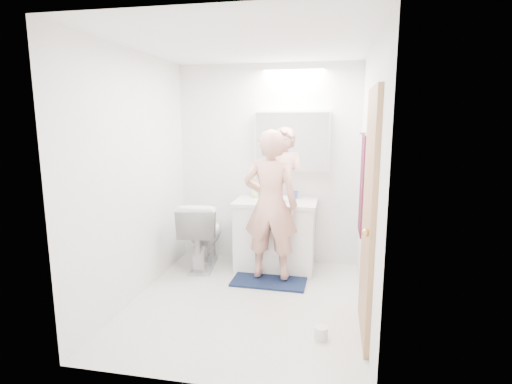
% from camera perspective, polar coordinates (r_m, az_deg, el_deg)
% --- Properties ---
extents(floor, '(2.50, 2.50, 0.00)m').
position_cam_1_polar(floor, '(4.04, -1.43, -15.44)').
color(floor, silver).
rests_on(floor, ground).
extents(ceiling, '(2.50, 2.50, 0.00)m').
position_cam_1_polar(ceiling, '(3.69, -1.62, 20.38)').
color(ceiling, white).
rests_on(ceiling, floor).
extents(wall_back, '(2.50, 0.00, 2.50)m').
position_cam_1_polar(wall_back, '(4.89, 1.70, 3.85)').
color(wall_back, white).
rests_on(wall_back, floor).
extents(wall_front, '(2.50, 0.00, 2.50)m').
position_cam_1_polar(wall_front, '(2.49, -7.83, -2.74)').
color(wall_front, white).
rests_on(wall_front, floor).
extents(wall_left, '(0.00, 2.50, 2.50)m').
position_cam_1_polar(wall_left, '(4.06, -16.86, 2.02)').
color(wall_left, white).
rests_on(wall_left, floor).
extents(wall_right, '(0.00, 2.50, 2.50)m').
position_cam_1_polar(wall_right, '(3.60, 15.82, 1.04)').
color(wall_right, white).
rests_on(wall_right, floor).
extents(vanity_cabinet, '(0.90, 0.55, 0.78)m').
position_cam_1_polar(vanity_cabinet, '(4.76, 2.76, -6.32)').
color(vanity_cabinet, white).
rests_on(vanity_cabinet, floor).
extents(countertop, '(0.95, 0.58, 0.04)m').
position_cam_1_polar(countertop, '(4.66, 2.80, -1.49)').
color(countertop, white).
rests_on(countertop, vanity_cabinet).
extents(sink_basin, '(0.36, 0.36, 0.03)m').
position_cam_1_polar(sink_basin, '(4.68, 2.86, -0.99)').
color(sink_basin, white).
rests_on(sink_basin, countertop).
extents(faucet, '(0.02, 0.02, 0.16)m').
position_cam_1_polar(faucet, '(4.85, 3.19, 0.20)').
color(faucet, silver).
rests_on(faucet, countertop).
extents(medicine_cabinet, '(0.88, 0.14, 0.70)m').
position_cam_1_polar(medicine_cabinet, '(4.75, 5.16, 7.24)').
color(medicine_cabinet, white).
rests_on(medicine_cabinet, wall_back).
extents(mirror_panel, '(0.84, 0.01, 0.66)m').
position_cam_1_polar(mirror_panel, '(4.68, 5.06, 7.19)').
color(mirror_panel, silver).
rests_on(mirror_panel, medicine_cabinet).
extents(toilet, '(0.54, 0.84, 0.81)m').
position_cam_1_polar(toilet, '(4.85, -7.68, -5.93)').
color(toilet, silver).
rests_on(toilet, floor).
extents(bath_rug, '(0.81, 0.57, 0.02)m').
position_cam_1_polar(bath_rug, '(4.53, 2.02, -12.27)').
color(bath_rug, '#152142').
rests_on(bath_rug, floor).
extents(person, '(0.60, 0.40, 1.61)m').
position_cam_1_polar(person, '(4.28, 2.09, -1.85)').
color(person, '#DC9884').
rests_on(person, bath_rug).
extents(door, '(0.04, 0.80, 2.00)m').
position_cam_1_polar(door, '(3.30, 15.77, -3.36)').
color(door, tan).
rests_on(door, wall_right).
extents(door_knob, '(0.06, 0.06, 0.06)m').
position_cam_1_polar(door_knob, '(3.02, 15.39, -5.60)').
color(door_knob, gold).
rests_on(door_knob, door).
extents(towel, '(0.02, 0.42, 1.00)m').
position_cam_1_polar(towel, '(4.16, 14.87, 0.92)').
color(towel, '#131136').
rests_on(towel, wall_right).
extents(towel_hook, '(0.07, 0.02, 0.02)m').
position_cam_1_polar(towel_hook, '(4.11, 15.03, 8.10)').
color(towel_hook, silver).
rests_on(towel_hook, wall_right).
extents(soap_bottle_a, '(0.12, 0.12, 0.24)m').
position_cam_1_polar(soap_bottle_a, '(4.82, -0.14, 0.66)').
color(soap_bottle_a, beige).
rests_on(soap_bottle_a, countertop).
extents(soap_bottle_b, '(0.10, 0.10, 0.18)m').
position_cam_1_polar(soap_bottle_b, '(4.85, 0.63, 0.30)').
color(soap_bottle_b, '#5A9AC1').
rests_on(soap_bottle_b, countertop).
extents(toothbrush_cup, '(0.11, 0.11, 0.09)m').
position_cam_1_polar(toothbrush_cup, '(4.78, 5.51, -0.43)').
color(toothbrush_cup, '#3B56B1').
rests_on(toothbrush_cup, countertop).
extents(toilet_paper_roll, '(0.11, 0.11, 0.10)m').
position_cam_1_polar(toilet_paper_roll, '(3.48, 9.23, -19.17)').
color(toilet_paper_roll, silver).
rests_on(toilet_paper_roll, floor).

